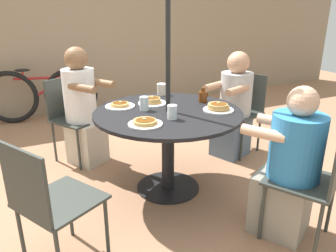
# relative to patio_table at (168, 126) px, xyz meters

# --- Properties ---
(ground_plane) EXTENTS (12.00, 12.00, 0.00)m
(ground_plane) POSITION_rel_patio_table_xyz_m (0.00, 0.00, -0.58)
(ground_plane) COLOR #9E7051
(back_fence) EXTENTS (10.00, 0.06, 1.67)m
(back_fence) POSITION_rel_patio_table_xyz_m (0.00, 2.70, 0.25)
(back_fence) COLOR gray
(back_fence) RESTS_ON ground
(patio_table) EXTENTS (1.21, 1.21, 0.71)m
(patio_table) POSITION_rel_patio_table_xyz_m (0.00, 0.00, 0.00)
(patio_table) COLOR black
(patio_table) RESTS_ON ground
(umbrella_pole) EXTENTS (0.04, 0.04, 2.36)m
(umbrella_pole) POSITION_rel_patio_table_xyz_m (0.00, 0.00, 0.60)
(umbrella_pole) COLOR black
(umbrella_pole) RESTS_ON ground
(patio_chair_north) EXTENTS (0.57, 0.57, 0.84)m
(patio_chair_north) POSITION_rel_patio_table_xyz_m (-0.60, 0.99, -0.10)
(patio_chair_north) COLOR #333833
(patio_chair_north) RESTS_ON ground
(diner_north) EXTENTS (0.49, 0.54, 1.16)m
(diner_north) POSITION_rel_patio_table_xyz_m (-0.52, 0.85, -0.04)
(diner_north) COLOR beige
(diner_north) RESTS_ON ground
(patio_chair_east) EXTENTS (0.56, 0.56, 0.84)m
(patio_chair_east) POSITION_rel_patio_table_xyz_m (-1.02, -0.56, -0.10)
(patio_chair_east) COLOR #333833
(patio_chair_east) RESTS_ON ground
(patio_chair_south) EXTENTS (0.56, 0.56, 0.84)m
(patio_chair_south) POSITION_rel_patio_table_xyz_m (0.54, -1.03, -0.10)
(patio_chair_south) COLOR #333833
(patio_chair_south) RESTS_ON ground
(diner_south) EXTENTS (0.50, 0.55, 1.05)m
(diner_south) POSITION_rel_patio_table_xyz_m (0.46, -0.88, -0.11)
(diner_south) COLOR gray
(diner_south) RESTS_ON ground
(patio_chair_west) EXTENTS (0.54, 0.54, 0.84)m
(patio_chair_west) POSITION_rel_patio_table_xyz_m (1.09, 0.41, -0.10)
(patio_chair_west) COLOR #333833
(patio_chair_west) RESTS_ON ground
(diner_west) EXTENTS (0.56, 0.47, 1.09)m
(diner_west) POSITION_rel_patio_table_xyz_m (0.93, 0.35, -0.08)
(diner_west) COLOR slate
(diner_west) RESTS_ON ground
(pancake_plate_a) EXTENTS (0.25, 0.25, 0.07)m
(pancake_plate_a) POSITION_rel_patio_table_xyz_m (-0.03, 0.25, 0.15)
(pancake_plate_a) COLOR white
(pancake_plate_a) RESTS_ON patio_table
(pancake_plate_b) EXTENTS (0.25, 0.25, 0.07)m
(pancake_plate_b) POSITION_rel_patio_table_xyz_m (0.37, -0.16, 0.15)
(pancake_plate_b) COLOR white
(pancake_plate_b) RESTS_ON patio_table
(pancake_plate_c) EXTENTS (0.25, 0.25, 0.05)m
(pancake_plate_c) POSITION_rel_patio_table_xyz_m (-0.31, 0.28, 0.14)
(pancake_plate_c) COLOR white
(pancake_plate_c) RESTS_ON patio_table
(pancake_plate_d) EXTENTS (0.25, 0.25, 0.05)m
(pancake_plate_d) POSITION_rel_patio_table_xyz_m (-0.29, -0.23, 0.14)
(pancake_plate_d) COLOR white
(pancake_plate_d) RESTS_ON patio_table
(syrup_bottle) EXTENTS (0.09, 0.08, 0.13)m
(syrup_bottle) POSITION_rel_patio_table_xyz_m (0.40, 0.11, 0.18)
(syrup_bottle) COLOR #602D0F
(syrup_bottle) RESTS_ON patio_table
(coffee_cup) EXTENTS (0.09, 0.09, 0.11)m
(coffee_cup) POSITION_rel_patio_table_xyz_m (0.17, 0.50, 0.18)
(coffee_cup) COLOR beige
(coffee_cup) RESTS_ON patio_table
(drinking_glass_a) EXTENTS (0.07, 0.07, 0.11)m
(drinking_glass_a) POSITION_rel_patio_table_xyz_m (-0.16, 0.11, 0.18)
(drinking_glass_a) COLOR silver
(drinking_glass_a) RESTS_ON patio_table
(drinking_glass_b) EXTENTS (0.07, 0.07, 0.11)m
(drinking_glass_b) POSITION_rel_patio_table_xyz_m (-0.06, -0.19, 0.18)
(drinking_glass_b) COLOR silver
(drinking_glass_b) RESTS_ON patio_table
(bicycle) EXTENTS (1.48, 0.51, 0.74)m
(bicycle) POSITION_rel_patio_table_xyz_m (-0.76, 2.38, -0.21)
(bicycle) COLOR black
(bicycle) RESTS_ON ground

